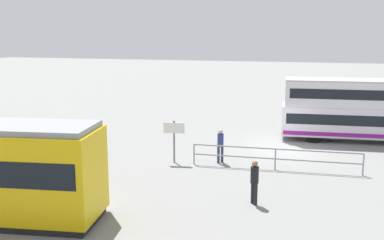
{
  "coord_description": "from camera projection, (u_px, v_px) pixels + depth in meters",
  "views": [
    {
      "loc": [
        -1.9,
        26.08,
        6.68
      ],
      "look_at": [
        4.27,
        4.61,
        2.37
      ],
      "focal_mm": 42.68,
      "sensor_mm": 36.0,
      "label": 1
    }
  ],
  "objects": [
    {
      "name": "pedestrian_crossing",
      "position": [
        255.0,
        179.0,
        17.82
      ],
      "size": [
        0.45,
        0.45,
        1.78
      ],
      "color": "black",
      "rests_on": "ground"
    },
    {
      "name": "pedestrian_railing",
      "position": [
        275.0,
        155.0,
        22.4
      ],
      "size": [
        8.27,
        0.5,
        1.08
      ],
      "color": "gray",
      "rests_on": "ground"
    },
    {
      "name": "info_sign",
      "position": [
        174.0,
        134.0,
        23.51
      ],
      "size": [
        1.09,
        0.23,
        2.2
      ],
      "color": "slate",
      "rests_on": "ground"
    },
    {
      "name": "double_decker_bus",
      "position": [
        370.0,
        110.0,
        28.04
      ],
      "size": [
        10.74,
        3.31,
        3.83
      ],
      "color": "silver",
      "rests_on": "ground"
    },
    {
      "name": "ground_plane",
      "position": [
        285.0,
        149.0,
        26.39
      ],
      "size": [
        160.0,
        160.0,
        0.0
      ],
      "primitive_type": "plane",
      "color": "gray"
    },
    {
      "name": "pedestrian_near_railing",
      "position": [
        220.0,
        143.0,
        23.51
      ],
      "size": [
        0.45,
        0.45,
        1.8
      ],
      "color": "#33384C",
      "rests_on": "ground"
    }
  ]
}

